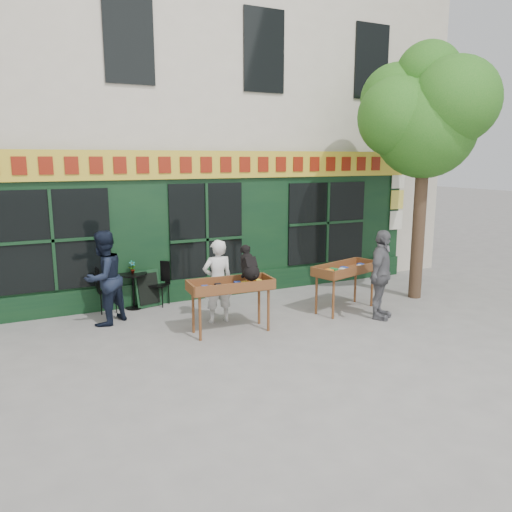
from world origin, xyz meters
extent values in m
plane|color=slate|center=(0.00, 0.00, 0.00)|extent=(80.00, 80.00, 0.00)
cube|color=beige|center=(0.00, 6.00, 5.00)|extent=(14.00, 7.00, 10.00)
cube|color=black|center=(0.00, 2.42, 1.60)|extent=(11.00, 0.16, 3.20)
cube|color=gold|center=(0.00, 2.30, 3.00)|extent=(11.00, 0.06, 0.60)
cube|color=maroon|center=(0.00, 2.26, 3.00)|extent=(9.60, 0.03, 0.34)
cube|color=black|center=(0.00, 2.32, 0.25)|extent=(11.00, 0.10, 0.50)
cube|color=black|center=(0.00, 2.32, 1.35)|extent=(1.70, 0.05, 2.50)
cube|color=black|center=(-3.20, 2.32, 1.55)|extent=(2.20, 0.05, 2.00)
cube|color=black|center=(3.20, 2.32, 1.55)|extent=(2.20, 0.05, 2.00)
cube|color=silver|center=(5.40, 2.30, 1.50)|extent=(0.42, 0.02, 0.50)
cube|color=#E5D14C|center=(5.40, 2.30, 2.05)|extent=(0.42, 0.02, 0.50)
cube|color=silver|center=(5.40, 2.30, 2.60)|extent=(0.42, 0.02, 0.50)
cylinder|color=#382619|center=(4.30, 0.30, 1.80)|extent=(0.28, 0.28, 3.60)
sphere|color=#165B14|center=(4.30, 0.30, 3.80)|extent=(2.20, 2.20, 2.20)
sphere|color=#165B14|center=(5.00, 0.60, 4.10)|extent=(1.80, 1.80, 1.80)
sphere|color=#165B14|center=(3.70, 0.50, 4.00)|extent=(1.70, 1.70, 1.70)
sphere|color=#165B14|center=(4.50, -0.30, 4.30)|extent=(1.80, 1.80, 1.80)
sphere|color=#165B14|center=(4.00, 0.90, 4.40)|extent=(1.60, 1.60, 1.60)
sphere|color=#165B14|center=(4.40, 0.40, 4.90)|extent=(1.40, 1.40, 1.40)
cylinder|color=brown|center=(-1.07, -0.22, 0.40)|extent=(0.05, 0.05, 0.80)
cylinder|color=brown|center=(0.23, -0.29, 0.40)|extent=(0.05, 0.05, 0.80)
cylinder|color=brown|center=(-1.05, 0.22, 0.40)|extent=(0.05, 0.05, 0.80)
cylinder|color=brown|center=(0.25, 0.15, 0.40)|extent=(0.05, 0.05, 0.80)
cube|color=brown|center=(-0.41, -0.04, 0.82)|extent=(1.53, 0.66, 0.05)
cube|color=brown|center=(-0.43, -0.33, 0.90)|extent=(1.50, 0.12, 0.18)
cube|color=brown|center=(-0.40, 0.25, 0.90)|extent=(1.50, 0.12, 0.18)
cube|color=brown|center=(-0.41, -0.04, 0.88)|extent=(1.32, 0.47, 0.06)
imported|color=silver|center=(-0.41, 0.61, 0.81)|extent=(0.61, 0.42, 1.62)
cylinder|color=brown|center=(1.70, -0.22, 0.40)|extent=(0.05, 0.05, 0.80)
cylinder|color=brown|center=(2.95, 0.15, 0.40)|extent=(0.05, 0.05, 0.80)
cylinder|color=brown|center=(1.58, 0.21, 0.40)|extent=(0.05, 0.05, 0.80)
cylinder|color=brown|center=(2.82, 0.58, 0.40)|extent=(0.05, 0.05, 0.80)
cube|color=brown|center=(2.26, 0.18, 0.82)|extent=(1.60, 0.98, 0.05)
cube|color=brown|center=(2.35, -0.10, 0.90)|extent=(1.45, 0.47, 0.18)
cube|color=brown|center=(2.18, 0.46, 0.90)|extent=(1.45, 0.47, 0.18)
cube|color=brown|center=(2.26, 0.18, 0.88)|extent=(1.36, 0.75, 0.06)
imported|color=#5A5A5F|center=(2.56, -0.57, 0.89)|extent=(1.09, 0.97, 1.77)
cylinder|color=black|center=(-1.70, 2.20, 0.02)|extent=(0.36, 0.36, 0.03)
cylinder|color=black|center=(-1.70, 2.20, 0.38)|extent=(0.04, 0.04, 0.72)
cylinder|color=black|center=(-1.70, 2.20, 0.75)|extent=(0.60, 0.60, 0.03)
cube|color=black|center=(-2.25, 2.20, 0.45)|extent=(0.37, 0.37, 0.03)
cube|color=black|center=(-2.42, 2.19, 0.70)|extent=(0.04, 0.36, 0.50)
cylinder|color=black|center=(-2.10, 2.06, 0.22)|extent=(0.02, 0.02, 0.44)
cylinder|color=black|center=(-2.11, 2.36, 0.22)|extent=(0.02, 0.02, 0.44)
cylinder|color=black|center=(-2.40, 2.04, 0.22)|extent=(0.02, 0.02, 0.44)
cylinder|color=black|center=(-2.41, 2.34, 0.22)|extent=(0.02, 0.02, 0.44)
cube|color=black|center=(-1.15, 2.20, 0.45)|extent=(0.51, 0.51, 0.03)
cube|color=black|center=(-1.04, 2.33, 0.70)|extent=(0.29, 0.27, 0.50)
cylinder|color=black|center=(-1.37, 2.19, 0.22)|extent=(0.02, 0.02, 0.44)
cylinder|color=black|center=(-1.15, 1.99, 0.22)|extent=(0.02, 0.02, 0.44)
cylinder|color=black|center=(-1.16, 2.41, 0.22)|extent=(0.02, 0.02, 0.44)
cylinder|color=black|center=(-0.94, 2.21, 0.22)|extent=(0.02, 0.02, 0.44)
imported|color=gray|center=(-1.70, 2.20, 0.90)|extent=(0.17, 0.14, 0.27)
imported|color=black|center=(-2.40, 1.43, 0.91)|extent=(1.12, 1.08, 1.81)
cube|color=black|center=(-1.39, 2.20, 0.40)|extent=(0.59, 0.30, 0.79)
cube|color=black|center=(-1.39, 2.18, 0.40)|extent=(0.49, 0.26, 0.65)
camera|label=1|loc=(-3.77, -8.11, 3.13)|focal=35.00mm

